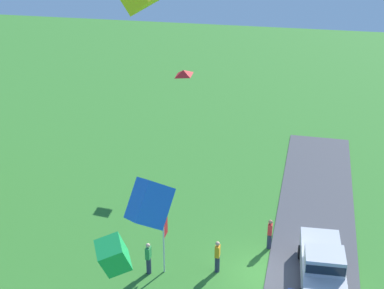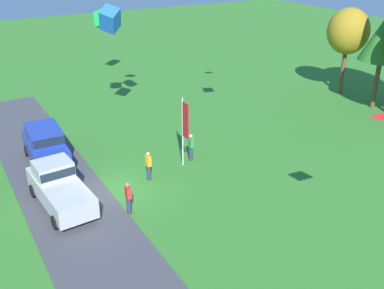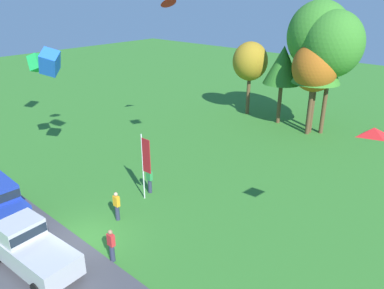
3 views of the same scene
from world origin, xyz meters
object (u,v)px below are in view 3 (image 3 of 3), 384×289
tree_center_back (318,59)px  tree_far_right (315,67)px  car_pickup_mid_row (30,246)px  person_watching_sky (117,206)px  person_beside_suv (111,245)px  flag_banner (145,160)px  kite_box_over_trees (36,63)px  tree_far_left (250,62)px  kite_diamond_mid_center (374,132)px  tree_lone_near (333,45)px  person_on_lawn (150,180)px  kite_delta_topmost (168,1)px  tree_right_of_center (283,65)px  kite_box_high_left (50,62)px  tree_left_of_center (319,36)px

tree_center_back → tree_far_right: 0.79m
car_pickup_mid_row → tree_far_right: bearing=86.4°
person_watching_sky → tree_far_right: 20.12m
person_beside_suv → tree_far_right: (-0.86, 21.70, 4.97)m
flag_banner → kite_box_over_trees: size_ratio=4.13×
tree_far_left → tree_far_right: 7.34m
kite_diamond_mid_center → tree_lone_near: bearing=117.8°
person_on_lawn → kite_delta_topmost: bearing=124.1°
person_watching_sky → tree_right_of_center: bearing=94.9°
person_beside_suv → tree_far_right: bearing=92.3°
person_watching_sky → kite_box_high_left: size_ratio=1.24×
person_beside_suv → car_pickup_mid_row: bearing=-132.0°
person_beside_suv → person_on_lawn: 6.48m
tree_center_back → kite_box_high_left: kite_box_high_left is taller
tree_right_of_center → flag_banner: (1.34, -17.82, -2.80)m
person_watching_sky → tree_right_of_center: 20.90m
kite_diamond_mid_center → tree_far_right: bearing=121.6°
kite_box_high_left → car_pickup_mid_row: bearing=-39.6°
person_watching_sky → tree_lone_near: bearing=83.0°
person_on_lawn → kite_diamond_mid_center: bearing=5.9°
tree_left_of_center → tree_center_back: size_ratio=1.31×
person_beside_suv → tree_far_left: bearing=109.3°
car_pickup_mid_row → tree_right_of_center: size_ratio=0.71×
kite_delta_topmost → kite_box_over_trees: bearing=-120.5°
kite_box_high_left → tree_right_of_center: bearing=74.7°
kite_box_high_left → kite_box_over_trees: (-2.44, 0.31, -0.36)m
flag_banner → person_beside_suv: bearing=-58.3°
person_on_lawn → tree_far_left: tree_far_left is taller
kite_box_high_left → kite_diamond_mid_center: bearing=10.8°
person_beside_suv → person_on_lawn: size_ratio=1.00×
flag_banner → kite_box_high_left: kite_box_high_left is taller
kite_box_high_left → tree_center_back: bearing=65.4°
tree_center_back → tree_right_of_center: bearing=173.9°
tree_right_of_center → person_beside_suv: bearing=-79.3°
tree_left_of_center → kite_delta_topmost: kite_delta_topmost is taller
kite_diamond_mid_center → flag_banner: bearing=-170.4°
tree_center_back → kite_box_high_left: (-8.68, -18.97, 1.24)m
car_pickup_mid_row → kite_diamond_mid_center: size_ratio=4.87×
kite_delta_topmost → tree_far_left: bearing=93.0°
tree_far_left → tree_left_of_center: size_ratio=0.65×
kite_delta_topmost → kite_box_high_left: (-2.15, -8.09, -3.37)m
kite_box_over_trees → person_watching_sky: bearing=-7.9°
person_beside_suv → tree_right_of_center: (-4.28, 22.59, 4.57)m
car_pickup_mid_row → tree_lone_near: 26.28m
tree_far_left → tree_lone_near: bearing=-2.3°
car_pickup_mid_row → tree_center_back: tree_center_back is taller
kite_box_high_left → person_watching_sky: bearing=-8.0°
tree_far_right → person_beside_suv: bearing=-87.7°
person_watching_sky → kite_delta_topmost: bearing=118.3°
tree_far_right → kite_box_over_trees: bearing=-121.6°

